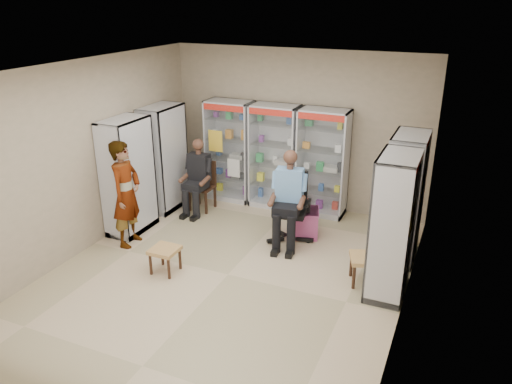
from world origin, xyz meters
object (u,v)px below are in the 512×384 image
at_px(cabinet_back_right, 322,163).
at_px(standing_man, 126,194).
at_px(cabinet_left_far, 164,158).
at_px(woven_stool_a, 365,270).
at_px(office_chair, 290,208).
at_px(cabinet_back_mid, 274,157).
at_px(cabinet_right_near, 392,227).
at_px(woven_stool_b, 165,260).
at_px(cabinet_back_left, 230,151).
at_px(cabinet_left_near, 128,177).
at_px(seated_shopkeeper, 289,200).
at_px(cabinet_right_far, 404,198).
at_px(wooden_chair, 202,186).
at_px(pink_trunk, 303,223).

distance_m(cabinet_back_right, standing_man, 3.55).
bearing_deg(cabinet_left_far, woven_stool_a, 73.71).
bearing_deg(woven_stool_a, standing_man, -175.07).
bearing_deg(office_chair, cabinet_back_mid, 113.14).
bearing_deg(cabinet_left_far, cabinet_right_near, 73.75).
height_order(cabinet_back_right, standing_man, cabinet_back_right).
height_order(woven_stool_b, standing_man, standing_man).
height_order(cabinet_back_left, cabinet_back_right, same).
xyz_separation_m(cabinet_right_near, cabinet_left_near, (-4.46, 0.20, 0.00)).
bearing_deg(cabinet_left_far, seated_shopkeeper, 80.91).
distance_m(cabinet_back_left, cabinet_right_near, 4.18).
bearing_deg(cabinet_right_far, cabinet_back_left, 72.25).
bearing_deg(wooden_chair, cabinet_back_left, 71.10).
bearing_deg(woven_stool_a, cabinet_right_near, -15.79).
bearing_deg(cabinet_right_far, pink_trunk, 86.63).
distance_m(cabinet_back_left, cabinet_left_far, 1.32).
xyz_separation_m(woven_stool_b, standing_man, (-1.05, 0.55, 0.69)).
xyz_separation_m(cabinet_left_near, woven_stool_b, (1.33, -0.99, -0.80)).
bearing_deg(cabinet_back_left, woven_stool_a, -33.73).
bearing_deg(seated_shopkeeper, cabinet_right_near, -34.61).
distance_m(cabinet_back_left, seated_shopkeeper, 2.23).
xyz_separation_m(cabinet_right_far, woven_stool_b, (-3.13, -1.89, -0.80)).
bearing_deg(pink_trunk, standing_man, -150.70).
xyz_separation_m(wooden_chair, seated_shopkeeper, (2.01, -0.63, 0.29)).
bearing_deg(cabinet_left_near, cabinet_right_near, 87.43).
relative_size(cabinet_left_near, woven_stool_b, 5.09).
xyz_separation_m(cabinet_right_near, seated_shopkeeper, (-1.77, 0.87, -0.24)).
bearing_deg(office_chair, cabinet_right_near, -35.90).
bearing_deg(cabinet_back_mid, standing_man, -122.95).
distance_m(cabinet_back_left, office_chair, 2.23).
xyz_separation_m(cabinet_left_far, pink_trunk, (2.84, -0.10, -0.76)).
xyz_separation_m(cabinet_back_left, woven_stool_b, (0.40, -3.02, -0.80)).
distance_m(cabinet_back_left, pink_trunk, 2.30).
bearing_deg(cabinet_left_near, cabinet_left_far, 180.00).
bearing_deg(cabinet_back_right, seated_shopkeeper, -96.03).
xyz_separation_m(pink_trunk, woven_stool_a, (1.29, -1.10, -0.02)).
height_order(cabinet_left_far, standing_man, cabinet_left_far).
xyz_separation_m(cabinet_right_far, seated_shopkeeper, (-1.77, -0.23, -0.24)).
relative_size(cabinet_left_far, pink_trunk, 4.07).
bearing_deg(pink_trunk, cabinet_back_left, 151.51).
xyz_separation_m(office_chair, woven_stool_a, (1.44, -0.83, -0.38)).
relative_size(cabinet_back_right, cabinet_left_near, 1.00).
bearing_deg(wooden_chair, seated_shopkeeper, -17.43).
height_order(cabinet_back_right, cabinet_left_near, same).
relative_size(office_chair, seated_shopkeeper, 0.79).
bearing_deg(seated_shopkeeper, woven_stool_b, -137.58).
height_order(cabinet_right_near, wooden_chair, cabinet_right_near).
height_order(pink_trunk, standing_man, standing_man).
xyz_separation_m(cabinet_back_left, seated_shopkeeper, (1.76, -1.36, -0.24)).
height_order(wooden_chair, standing_man, standing_man).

